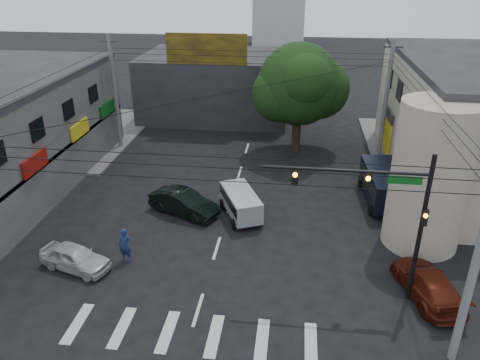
% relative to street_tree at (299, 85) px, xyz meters
% --- Properties ---
extents(ground, '(160.00, 160.00, 0.00)m').
position_rel_street_tree_xyz_m(ground, '(-4.00, -17.00, -5.47)').
color(ground, black).
rests_on(ground, ground).
extents(sidewalk_far_left, '(16.00, 16.00, 0.15)m').
position_rel_street_tree_xyz_m(sidewalk_far_left, '(-22.00, 1.00, -5.40)').
color(sidewalk_far_left, '#514F4C').
rests_on(sidewalk_far_left, ground).
extents(sidewalk_far_right, '(16.00, 16.00, 0.15)m').
position_rel_street_tree_xyz_m(sidewalk_far_right, '(14.00, 1.00, -5.40)').
color(sidewalk_far_right, '#514F4C').
rests_on(sidewalk_far_right, ground).
extents(corner_column, '(4.00, 4.00, 8.00)m').
position_rel_street_tree_xyz_m(corner_column, '(7.00, -13.00, -1.47)').
color(corner_column, gray).
rests_on(corner_column, ground).
extents(building_far, '(14.00, 10.00, 6.00)m').
position_rel_street_tree_xyz_m(building_far, '(-8.00, 9.00, -2.47)').
color(building_far, '#232326').
rests_on(building_far, ground).
extents(billboard, '(7.00, 0.30, 2.60)m').
position_rel_street_tree_xyz_m(billboard, '(-8.00, 4.10, 1.83)').
color(billboard, olive).
rests_on(billboard, building_far).
extents(street_tree, '(6.40, 6.40, 8.70)m').
position_rel_street_tree_xyz_m(street_tree, '(0.00, 0.00, 0.00)').
color(street_tree, black).
rests_on(street_tree, ground).
extents(traffic_gantry, '(7.10, 0.35, 7.20)m').
position_rel_street_tree_xyz_m(traffic_gantry, '(3.82, -18.00, -0.64)').
color(traffic_gantry, black).
rests_on(traffic_gantry, ground).
extents(utility_pole_near_right, '(0.32, 0.32, 9.20)m').
position_rel_street_tree_xyz_m(utility_pole_near_right, '(6.50, -21.50, -0.87)').
color(utility_pole_near_right, '#59595B').
rests_on(utility_pole_near_right, ground).
extents(utility_pole_far_left, '(0.32, 0.32, 9.20)m').
position_rel_street_tree_xyz_m(utility_pole_far_left, '(-14.50, -1.00, -0.87)').
color(utility_pole_far_left, '#59595B').
rests_on(utility_pole_far_left, ground).
extents(utility_pole_far_right, '(0.32, 0.32, 9.20)m').
position_rel_street_tree_xyz_m(utility_pole_far_right, '(6.50, -1.00, -0.87)').
color(utility_pole_far_right, '#59595B').
rests_on(utility_pole_far_right, ground).
extents(dark_sedan, '(4.93, 5.63, 1.47)m').
position_rel_street_tree_xyz_m(dark_sedan, '(-6.66, -11.43, -4.74)').
color(dark_sedan, black).
rests_on(dark_sedan, ground).
extents(white_compact, '(3.56, 4.59, 1.28)m').
position_rel_street_tree_xyz_m(white_compact, '(-10.78, -17.68, -4.83)').
color(white_compact, '#B6B5B1').
rests_on(white_compact, ground).
extents(maroon_sedan, '(4.17, 5.63, 1.37)m').
position_rel_street_tree_xyz_m(maroon_sedan, '(6.35, -17.72, -4.79)').
color(maroon_sedan, '#4D160B').
rests_on(maroon_sedan, ground).
extents(silver_minivan, '(5.01, 4.44, 1.64)m').
position_rel_street_tree_xyz_m(silver_minivan, '(-3.13, -11.41, -4.65)').
color(silver_minivan, '#B2B6BB').
rests_on(silver_minivan, ground).
extents(navy_van, '(5.67, 2.73, 2.17)m').
position_rel_street_tree_xyz_m(navy_van, '(5.67, -8.32, -4.39)').
color(navy_van, black).
rests_on(navy_van, ground).
extents(traffic_officer, '(0.74, 0.54, 1.88)m').
position_rel_street_tree_xyz_m(traffic_officer, '(-8.46, -16.74, -4.53)').
color(traffic_officer, '#16274D').
rests_on(traffic_officer, ground).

